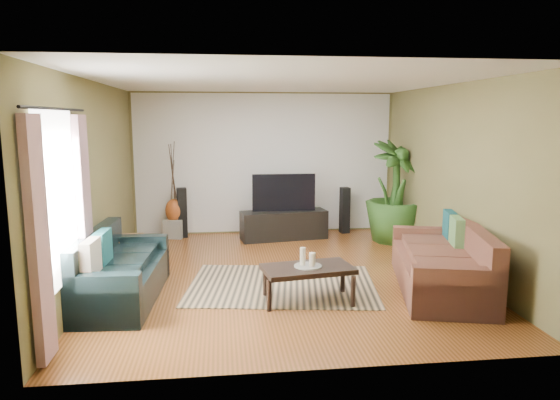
{
  "coord_description": "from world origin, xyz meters",
  "views": [
    {
      "loc": [
        -0.83,
        -6.81,
        2.21
      ],
      "look_at": [
        0.0,
        0.2,
        1.05
      ],
      "focal_mm": 32.0,
      "sensor_mm": 36.0,
      "label": 1
    }
  ],
  "objects": [
    {
      "name": "wall_left",
      "position": [
        -2.5,
        0.0,
        1.35
      ],
      "size": [
        0.0,
        5.5,
        5.5
      ],
      "primitive_type": "plane",
      "rotation": [
        1.57,
        0.0,
        1.57
      ],
      "color": "brown",
      "rests_on": "ground"
    },
    {
      "name": "side_table",
      "position": [
        -2.21,
        0.31,
        0.27
      ],
      "size": [
        0.55,
        0.55,
        0.53
      ],
      "primitive_type": "cube",
      "rotation": [
        0.0,
        0.0,
        0.1
      ],
      "color": "brown",
      "rests_on": "floor"
    },
    {
      "name": "curtain_rod",
      "position": [
        -2.43,
        -1.6,
        2.3
      ],
      "size": [
        0.03,
        1.9,
        0.03
      ],
      "primitive_type": "cylinder",
      "rotation": [
        1.57,
        0.0,
        0.0
      ],
      "color": "black",
      "rests_on": "ground"
    },
    {
      "name": "candle_mid",
      "position": [
        0.23,
        -1.12,
        0.54
      ],
      "size": [
        0.07,
        0.07,
        0.17
      ],
      "primitive_type": "cylinder",
      "color": "beige",
      "rests_on": "candle_tray"
    },
    {
      "name": "vase",
      "position": [
        -1.72,
        2.5,
        0.51
      ],
      "size": [
        0.32,
        0.32,
        0.45
      ],
      "primitive_type": "ellipsoid",
      "color": "#95441B",
      "rests_on": "pedestal"
    },
    {
      "name": "window_pane",
      "position": [
        -2.48,
        -1.6,
        1.4
      ],
      "size": [
        0.0,
        1.8,
        1.8
      ],
      "primitive_type": "plane",
      "rotation": [
        1.57,
        0.0,
        1.57
      ],
      "color": "white",
      "rests_on": "ground"
    },
    {
      "name": "tv_stand",
      "position": [
        0.3,
        2.13,
        0.26
      ],
      "size": [
        1.63,
        0.7,
        0.53
      ],
      "primitive_type": "cube",
      "rotation": [
        0.0,
        0.0,
        0.15
      ],
      "color": "black",
      "rests_on": "floor"
    },
    {
      "name": "wall_back",
      "position": [
        0.0,
        2.75,
        1.35
      ],
      "size": [
        5.0,
        0.0,
        5.0
      ],
      "primitive_type": "plane",
      "rotation": [
        1.57,
        0.0,
        0.0
      ],
      "color": "brown",
      "rests_on": "ground"
    },
    {
      "name": "candle_short",
      "position": [
        0.26,
        -1.02,
        0.52
      ],
      "size": [
        0.07,
        0.07,
        0.14
      ],
      "primitive_type": "cylinder",
      "color": "beige",
      "rests_on": "candle_tray"
    },
    {
      "name": "sofa_right",
      "position": [
        1.97,
        -0.84,
        0.42
      ],
      "size": [
        1.49,
        2.38,
        0.85
      ],
      "primitive_type": "cube",
      "rotation": [
        0.0,
        0.0,
        -1.81
      ],
      "color": "brown",
      "rests_on": "floor"
    },
    {
      "name": "television",
      "position": [
        0.3,
        2.15,
        0.87
      ],
      "size": [
        1.16,
        0.06,
        0.68
      ],
      "primitive_type": "cube",
      "color": "black",
      "rests_on": "tv_stand"
    },
    {
      "name": "plant_pot",
      "position": [
        2.25,
        1.71,
        0.13
      ],
      "size": [
        0.34,
        0.34,
        0.26
      ],
      "primitive_type": "cylinder",
      "color": "black",
      "rests_on": "floor"
    },
    {
      "name": "backwall_panel",
      "position": [
        0.0,
        2.74,
        1.35
      ],
      "size": [
        4.9,
        0.0,
        4.9
      ],
      "primitive_type": "plane",
      "rotation": [
        1.57,
        0.0,
        0.0
      ],
      "color": "white",
      "rests_on": "ground"
    },
    {
      "name": "area_rug",
      "position": [
        -0.05,
        -0.46,
        0.01
      ],
      "size": [
        2.68,
        2.08,
        0.01
      ],
      "primitive_type": "cube",
      "rotation": [
        0.0,
        0.0,
        -0.15
      ],
      "color": "tan",
      "rests_on": "floor"
    },
    {
      "name": "ceiling",
      "position": [
        0.0,
        0.0,
        2.7
      ],
      "size": [
        5.5,
        5.5,
        0.0
      ],
      "primitive_type": "plane",
      "rotation": [
        3.14,
        0.0,
        0.0
      ],
      "color": "white",
      "rests_on": "ground"
    },
    {
      "name": "candle_tall",
      "position": [
        0.13,
        -1.05,
        0.56
      ],
      "size": [
        0.07,
        0.07,
        0.21
      ],
      "primitive_type": "cylinder",
      "color": "beige",
      "rests_on": "candle_tray"
    },
    {
      "name": "speaker_right",
      "position": [
        1.54,
        2.5,
        0.45
      ],
      "size": [
        0.18,
        0.2,
        0.89
      ],
      "primitive_type": "cube",
      "rotation": [
        0.0,
        0.0,
        0.15
      ],
      "color": "black",
      "rests_on": "floor"
    },
    {
      "name": "candle_tray",
      "position": [
        0.19,
        -1.08,
        0.45
      ],
      "size": [
        0.33,
        0.33,
        0.01
      ],
      "primitive_type": "cylinder",
      "color": "gray",
      "rests_on": "coffee_table"
    },
    {
      "name": "wall_front",
      "position": [
        0.0,
        -2.75,
        1.35
      ],
      "size": [
        5.0,
        0.0,
        5.0
      ],
      "primitive_type": "plane",
      "rotation": [
        -1.57,
        0.0,
        0.0
      ],
      "color": "brown",
      "rests_on": "ground"
    },
    {
      "name": "potted_plant",
      "position": [
        2.25,
        1.71,
        0.91
      ],
      "size": [
        1.42,
        1.42,
        1.82
      ],
      "primitive_type": "imported",
      "rotation": [
        0.0,
        0.0,
        0.61
      ],
      "color": "#254C19",
      "rests_on": "floor"
    },
    {
      "name": "curtain_near",
      "position": [
        -2.43,
        -2.35,
        1.15
      ],
      "size": [
        0.08,
        0.35,
        2.2
      ],
      "primitive_type": "cube",
      "color": "gray",
      "rests_on": "ground"
    },
    {
      "name": "speaker_left",
      "position": [
        -1.57,
        2.5,
        0.47
      ],
      "size": [
        0.2,
        0.21,
        0.93
      ],
      "primitive_type": "cube",
      "rotation": [
        0.0,
        0.0,
        0.19
      ],
      "color": "black",
      "rests_on": "floor"
    },
    {
      "name": "sofa_left",
      "position": [
        -2.06,
        -0.74,
        0.42
      ],
      "size": [
        0.93,
        1.97,
        0.85
      ],
      "primitive_type": "cube",
      "rotation": [
        0.0,
        0.0,
        1.51
      ],
      "color": "black",
      "rests_on": "floor"
    },
    {
      "name": "floor",
      "position": [
        0.0,
        0.0,
        0.0
      ],
      "size": [
        5.5,
        5.5,
        0.0
      ],
      "primitive_type": "plane",
      "color": "brown",
      "rests_on": "ground"
    },
    {
      "name": "pedestal",
      "position": [
        -1.72,
        2.5,
        0.17
      ],
      "size": [
        0.42,
        0.42,
        0.35
      ],
      "primitive_type": "cube",
      "rotation": [
        0.0,
        0.0,
        -0.24
      ],
      "color": "#999A97",
      "rests_on": "floor"
    },
    {
      "name": "wall_right",
      "position": [
        2.5,
        0.0,
        1.35
      ],
      "size": [
        0.0,
        5.5,
        5.5
      ],
      "primitive_type": "plane",
      "rotation": [
        1.57,
        0.0,
        -1.57
      ],
      "color": "brown",
      "rests_on": "ground"
    },
    {
      "name": "coffee_table",
      "position": [
        0.19,
        -1.08,
        0.22
      ],
      "size": [
        1.15,
        0.75,
        0.44
      ],
      "primitive_type": "cube",
      "rotation": [
        0.0,
        0.0,
        0.16
      ],
      "color": "black",
      "rests_on": "floor"
    },
    {
      "name": "curtain_far",
      "position": [
        -2.43,
        -0.85,
        1.15
      ],
      "size": [
        0.08,
        0.35,
        2.2
      ],
      "primitive_type": "cube",
      "color": "gray",
      "rests_on": "ground"
    }
  ]
}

